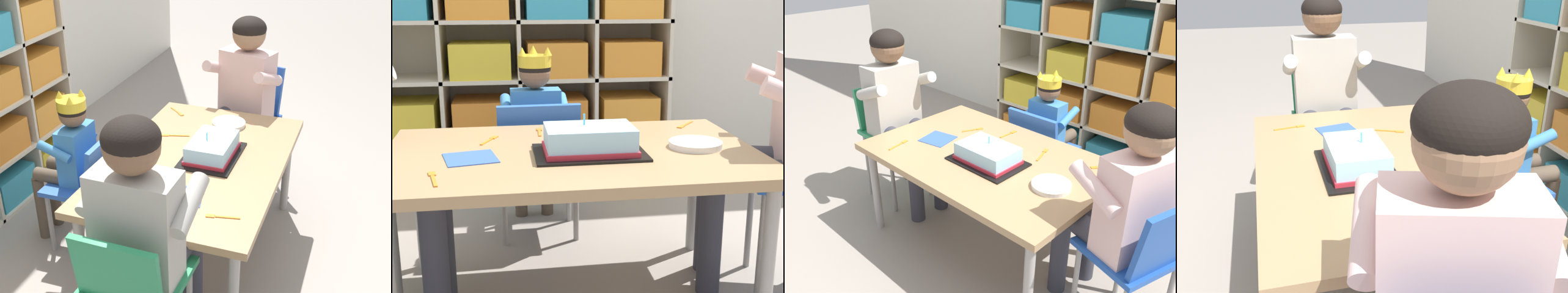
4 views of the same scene
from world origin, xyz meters
TOP-DOWN VIEW (x-y plane):
  - ground at (0.00, 0.00)m, footprint 16.00×16.00m
  - activity_table at (0.00, 0.00)m, footprint 1.21×0.79m
  - classroom_chair_blue at (-0.08, 0.55)m, footprint 0.37×0.31m
  - child_with_crown at (-0.08, 0.66)m, footprint 0.30×0.31m
  - classroom_chair_adult_side at (-0.80, -0.04)m, footprint 0.36×0.34m
  - adult_helper_seated at (-0.68, -0.04)m, footprint 0.44×0.41m
  - classroom_chair_guest_side at (0.85, -0.04)m, footprint 0.42×0.41m
  - guest_at_table_side at (0.74, -0.00)m, footprint 0.47×0.46m
  - birthday_cake_on_tray at (0.05, -0.05)m, footprint 0.35×0.25m
  - paper_plate_stack at (0.41, -0.03)m, footprint 0.18×0.18m
  - paper_napkin_square at (-0.33, -0.05)m, footprint 0.18×0.18m
  - fork_at_table_front_edge at (-0.27, 0.17)m, footprint 0.06×0.12m
  - fork_beside_plate_stack at (-0.09, 0.27)m, footprint 0.02×0.12m
  - fork_scattered_mid_table at (0.48, 0.29)m, footprint 0.10×0.11m
  - fork_by_napkin at (-0.42, -0.24)m, footprint 0.04×0.14m
  - fork_near_child_seat at (0.19, 0.20)m, footprint 0.05×0.14m

SIDE VIEW (x-z plane):
  - ground at x=0.00m, z-range 0.00..0.00m
  - classroom_chair_blue at x=-0.08m, z-range 0.07..0.68m
  - classroom_chair_guest_side at x=0.85m, z-range 0.08..0.80m
  - classroom_chair_adult_side at x=-0.80m, z-range 0.10..0.82m
  - activity_table at x=0.00m, z-range 0.23..0.77m
  - child_with_crown at x=-0.08m, z-range 0.10..0.93m
  - paper_napkin_square at x=-0.33m, z-range 0.55..0.55m
  - fork_at_table_front_edge at x=-0.27m, z-range 0.55..0.55m
  - fork_by_napkin at x=-0.42m, z-range 0.55..0.55m
  - fork_near_child_seat at x=0.19m, z-range 0.55..0.55m
  - fork_beside_plate_stack at x=-0.09m, z-range 0.55..0.55m
  - fork_scattered_mid_table at x=0.48m, z-range 0.55..0.55m
  - paper_plate_stack at x=0.41m, z-range 0.55..0.57m
  - birthday_cake_on_tray at x=0.05m, z-range 0.52..0.65m
  - guest_at_table_side at x=0.74m, z-range 0.12..1.16m
  - adult_helper_seated at x=-0.68m, z-range 0.13..1.21m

